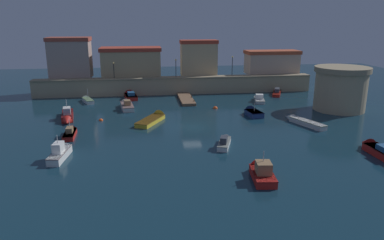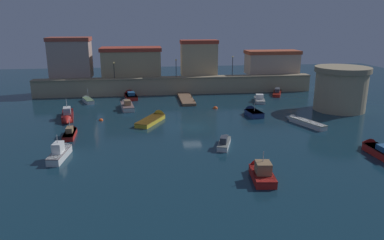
{
  "view_description": "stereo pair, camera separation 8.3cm",
  "coord_description": "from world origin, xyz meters",
  "views": [
    {
      "loc": [
        -6.34,
        -46.08,
        13.95
      ],
      "look_at": [
        0.0,
        0.37,
        0.86
      ],
      "focal_mm": 33.72,
      "sensor_mm": 36.0,
      "label": 1
    },
    {
      "loc": [
        -6.25,
        -46.1,
        13.95
      ],
      "look_at": [
        0.0,
        0.37,
        0.86
      ],
      "focal_mm": 33.72,
      "sensor_mm": 36.0,
      "label": 2
    }
  ],
  "objects": [
    {
      "name": "old_town_backdrop",
      "position": [
        -3.23,
        26.36,
        6.19
      ],
      "size": [
        49.8,
        6.11,
        7.69
      ],
      "color": "tan",
      "rests_on": "ground"
    },
    {
      "name": "fortress_tower",
      "position": [
        24.48,
        6.28,
        3.5
      ],
      "size": [
        8.44,
        8.44,
        6.89
      ],
      "color": "tan",
      "rests_on": "ground"
    },
    {
      "name": "moored_boat_10",
      "position": [
        -16.28,
        17.77,
        0.36
      ],
      "size": [
        2.91,
        5.08,
        2.7
      ],
      "rotation": [
        0.0,
        0.0,
        1.94
      ],
      "color": "white",
      "rests_on": "ground"
    },
    {
      "name": "pier_dock",
      "position": [
        1.14,
        16.82,
        0.23
      ],
      "size": [
        2.33,
        9.84,
        0.7
      ],
      "color": "brown",
      "rests_on": "ground"
    },
    {
      "name": "moored_boat_6",
      "position": [
        -4.95,
        3.85,
        0.33
      ],
      "size": [
        5.01,
        7.29,
        1.78
      ],
      "rotation": [
        0.0,
        0.0,
        1.09
      ],
      "color": "gold",
      "rests_on": "ground"
    },
    {
      "name": "moored_boat_7",
      "position": [
        -9.2,
        12.33,
        0.47
      ],
      "size": [
        2.56,
        6.61,
        2.01
      ],
      "rotation": [
        0.0,
        0.0,
        1.7
      ],
      "color": "silver",
      "rests_on": "ground"
    },
    {
      "name": "moored_boat_3",
      "position": [
        9.83,
        5.06,
        0.41
      ],
      "size": [
        2.28,
        4.33,
        2.55
      ],
      "rotation": [
        0.0,
        0.0,
        1.69
      ],
      "color": "navy",
      "rests_on": "ground"
    },
    {
      "name": "moored_boat_9",
      "position": [
        4.1,
        -16.62,
        0.54
      ],
      "size": [
        2.39,
        5.29,
        3.22
      ],
      "rotation": [
        0.0,
        0.0,
        1.45
      ],
      "color": "red",
      "rests_on": "ground"
    },
    {
      "name": "mooring_buoy_0",
      "position": [
        -12.55,
        4.86,
        0.0
      ],
      "size": [
        0.63,
        0.63,
        0.63
      ],
      "primitive_type": "sphere",
      "color": "#EA4C19",
      "rests_on": "ground"
    },
    {
      "name": "moored_boat_5",
      "position": [
        15.28,
        -0.75,
        0.38
      ],
      "size": [
        3.67,
        7.17,
        1.16
      ],
      "rotation": [
        0.0,
        0.0,
        1.93
      ],
      "color": "silver",
      "rests_on": "ground"
    },
    {
      "name": "moored_boat_12",
      "position": [
        -15.13,
        -9.03,
        0.58
      ],
      "size": [
        1.87,
        5.79,
        2.87
      ],
      "rotation": [
        0.0,
        0.0,
        1.46
      ],
      "color": "white",
      "rests_on": "ground"
    },
    {
      "name": "quay_lamp_1",
      "position": [
        -0.06,
        22.83,
        5.58
      ],
      "size": [
        0.32,
        0.32,
        3.43
      ],
      "color": "black",
      "rests_on": "quay_wall"
    },
    {
      "name": "moored_boat_13",
      "position": [
        -17.4,
        6.05,
        0.53
      ],
      "size": [
        2.62,
        7.27,
        3.23
      ],
      "rotation": [
        0.0,
        0.0,
        -1.41
      ],
      "color": "red",
      "rests_on": "ground"
    },
    {
      "name": "moored_boat_8",
      "position": [
        2.72,
        -7.67,
        0.42
      ],
      "size": [
        2.73,
        5.12,
        1.57
      ],
      "rotation": [
        0.0,
        0.0,
        1.23
      ],
      "color": "white",
      "rests_on": "ground"
    },
    {
      "name": "moored_boat_0",
      "position": [
        -8.84,
        20.21,
        0.45
      ],
      "size": [
        2.73,
        5.96,
        1.87
      ],
      "rotation": [
        0.0,
        0.0,
        1.73
      ],
      "color": "red",
      "rests_on": "ground"
    },
    {
      "name": "ground_plane",
      "position": [
        0.0,
        0.0,
        0.0
      ],
      "size": [
        130.46,
        130.46,
        0.0
      ],
      "primitive_type": "plane",
      "color": "#112D3D"
    },
    {
      "name": "moored_boat_2",
      "position": [
        18.42,
        -12.77,
        0.5
      ],
      "size": [
        1.8,
        6.35,
        1.79
      ],
      "rotation": [
        0.0,
        0.0,
        1.58
      ],
      "color": "red",
      "rests_on": "ground"
    },
    {
      "name": "moored_boat_11",
      "position": [
        19.56,
        20.4,
        0.36
      ],
      "size": [
        4.09,
        7.19,
        1.59
      ],
      "rotation": [
        0.0,
        0.0,
        1.16
      ],
      "color": "red",
      "rests_on": "ground"
    },
    {
      "name": "quay_lamp_2",
      "position": [
        11.01,
        22.83,
        5.81
      ],
      "size": [
        0.32,
        0.32,
        3.84
      ],
      "color": "black",
      "rests_on": "quay_wall"
    },
    {
      "name": "moored_boat_4",
      "position": [
        14.02,
        14.73,
        0.38
      ],
      "size": [
        2.78,
        5.94,
        1.78
      ],
      "rotation": [
        0.0,
        0.0,
        1.35
      ],
      "color": "silver",
      "rests_on": "ground"
    },
    {
      "name": "moored_boat_1",
      "position": [
        -15.58,
        -1.52,
        0.39
      ],
      "size": [
        1.45,
        5.17,
        2.44
      ],
      "rotation": [
        0.0,
        0.0,
        1.61
      ],
      "color": "red",
      "rests_on": "ground"
    },
    {
      "name": "quay_lamp_0",
      "position": [
        -11.74,
        22.83,
        5.32
      ],
      "size": [
        0.32,
        0.32,
        3.0
      ],
      "color": "black",
      "rests_on": "quay_wall"
    },
    {
      "name": "quay_wall",
      "position": [
        0.0,
        22.83,
        1.66
      ],
      "size": [
        53.43,
        2.47,
        3.3
      ],
      "color": "tan",
      "rests_on": "ground"
    },
    {
      "name": "mooring_buoy_1",
      "position": [
        5.11,
        9.79,
        0.0
      ],
      "size": [
        0.76,
        0.76,
        0.76
      ],
      "primitive_type": "sphere",
      "color": "#EA4C19",
      "rests_on": "ground"
    }
  ]
}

